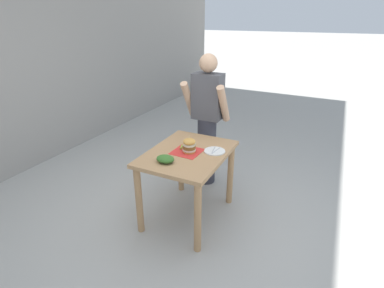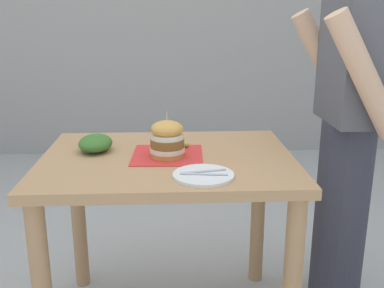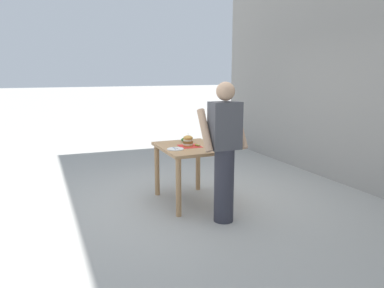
# 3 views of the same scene
# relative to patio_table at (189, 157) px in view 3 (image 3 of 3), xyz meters

# --- Properties ---
(ground_plane) EXTENTS (80.00, 80.00, 0.00)m
(ground_plane) POSITION_rel_patio_table_xyz_m (0.00, 0.00, -0.65)
(ground_plane) COLOR #ADAAA3
(patio_table) EXTENTS (0.78, 1.02, 0.79)m
(patio_table) POSITION_rel_patio_table_xyz_m (0.00, 0.00, 0.00)
(patio_table) COLOR tan
(patio_table) RESTS_ON ground
(serving_paper) EXTENTS (0.30, 0.30, 0.00)m
(serving_paper) POSITION_rel_patio_table_xyz_m (-0.01, 0.00, 0.15)
(serving_paper) COLOR red
(serving_paper) RESTS_ON patio_table
(sandwich) EXTENTS (0.14, 0.14, 0.19)m
(sandwich) POSITION_rel_patio_table_xyz_m (0.02, -0.00, 0.22)
(sandwich) COLOR gold
(sandwich) RESTS_ON serving_paper
(pickle_spear) EXTENTS (0.05, 0.08, 0.02)m
(pickle_spear) POSITION_rel_patio_table_xyz_m (-0.10, 0.05, 0.16)
(pickle_spear) COLOR #8EA83D
(pickle_spear) RESTS_ON serving_paper
(side_plate_with_forks) EXTENTS (0.22, 0.22, 0.02)m
(side_plate_with_forks) POSITION_rel_patio_table_xyz_m (0.25, 0.13, 0.15)
(side_plate_with_forks) COLOR white
(side_plate_with_forks) RESTS_ON patio_table
(side_salad) EXTENTS (0.18, 0.14, 0.07)m
(side_salad) POSITION_rel_patio_table_xyz_m (-0.09, -0.30, 0.18)
(side_salad) COLOR #386B28
(side_salad) RESTS_ON patio_table
(diner_across_table) EXTENTS (0.55, 0.35, 1.69)m
(diner_across_table) POSITION_rel_patio_table_xyz_m (-0.13, 0.80, 0.24)
(diner_across_table) COLOR #33333D
(diner_across_table) RESTS_ON ground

